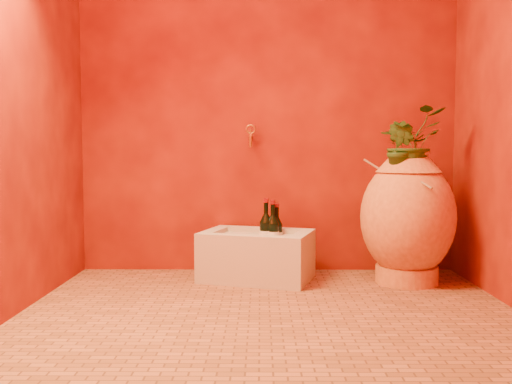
{
  "coord_description": "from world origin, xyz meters",
  "views": [
    {
      "loc": [
        -0.05,
        -2.84,
        0.8
      ],
      "look_at": [
        -0.07,
        0.35,
        0.58
      ],
      "focal_mm": 40.0,
      "sensor_mm": 36.0,
      "label": 1
    }
  ],
  "objects_px": {
    "stone_basin": "(257,257)",
    "wine_bottle_b": "(277,234)",
    "amphora": "(408,217)",
    "wine_bottle_c": "(273,234)",
    "wine_bottle_a": "(266,233)",
    "wall_tap": "(251,135)"
  },
  "relations": [
    {
      "from": "wine_bottle_a",
      "to": "wine_bottle_c",
      "type": "distance_m",
      "value": 0.04
    },
    {
      "from": "stone_basin",
      "to": "wine_bottle_b",
      "type": "height_order",
      "value": "wine_bottle_b"
    },
    {
      "from": "amphora",
      "to": "wall_tap",
      "type": "relative_size",
      "value": 5.41
    },
    {
      "from": "wine_bottle_b",
      "to": "wine_bottle_a",
      "type": "bearing_deg",
      "value": -151.29
    },
    {
      "from": "wine_bottle_b",
      "to": "wine_bottle_c",
      "type": "relative_size",
      "value": 0.93
    },
    {
      "from": "wine_bottle_a",
      "to": "wall_tap",
      "type": "distance_m",
      "value": 0.66
    },
    {
      "from": "wall_tap",
      "to": "wine_bottle_b",
      "type": "bearing_deg",
      "value": -43.54
    },
    {
      "from": "stone_basin",
      "to": "wine_bottle_a",
      "type": "height_order",
      "value": "wine_bottle_a"
    },
    {
      "from": "wine_bottle_b",
      "to": "wall_tap",
      "type": "height_order",
      "value": "wall_tap"
    },
    {
      "from": "stone_basin",
      "to": "wine_bottle_a",
      "type": "distance_m",
      "value": 0.16
    },
    {
      "from": "wine_bottle_a",
      "to": "wine_bottle_b",
      "type": "xyz_separation_m",
      "value": [
        0.07,
        0.04,
        -0.01
      ]
    },
    {
      "from": "wine_bottle_a",
      "to": "amphora",
      "type": "bearing_deg",
      "value": -7.32
    },
    {
      "from": "stone_basin",
      "to": "wine_bottle_b",
      "type": "distance_m",
      "value": 0.19
    },
    {
      "from": "amphora",
      "to": "wine_bottle_c",
      "type": "distance_m",
      "value": 0.83
    },
    {
      "from": "wine_bottle_c",
      "to": "wall_tap",
      "type": "relative_size",
      "value": 2.18
    },
    {
      "from": "wine_bottle_a",
      "to": "stone_basin",
      "type": "bearing_deg",
      "value": -152.6
    },
    {
      "from": "amphora",
      "to": "wine_bottle_c",
      "type": "xyz_separation_m",
      "value": [
        -0.82,
        0.1,
        -0.12
      ]
    },
    {
      "from": "wine_bottle_c",
      "to": "wine_bottle_b",
      "type": "bearing_deg",
      "value": 59.11
    },
    {
      "from": "amphora",
      "to": "wine_bottle_c",
      "type": "relative_size",
      "value": 2.48
    },
    {
      "from": "wine_bottle_b",
      "to": "wine_bottle_c",
      "type": "distance_m",
      "value": 0.05
    },
    {
      "from": "stone_basin",
      "to": "wine_bottle_c",
      "type": "xyz_separation_m",
      "value": [
        0.1,
        0.02,
        0.14
      ]
    },
    {
      "from": "wall_tap",
      "to": "amphora",
      "type": "bearing_deg",
      "value": -17.82
    }
  ]
}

